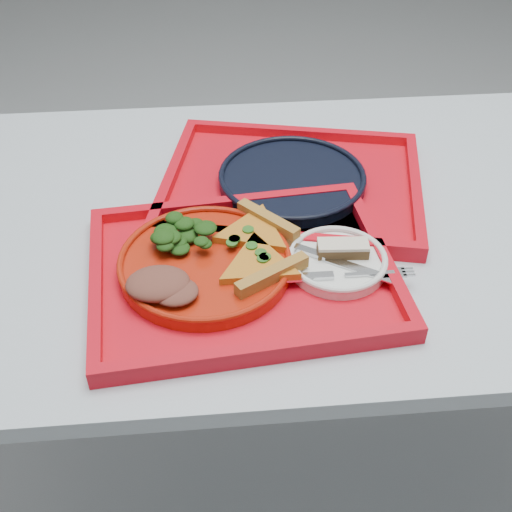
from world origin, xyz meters
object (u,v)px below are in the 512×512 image
navy_plate (292,180)px  tray_far (292,187)px  tray_main (242,275)px  dessert_bar (343,248)px  dinner_plate (205,265)px

navy_plate → tray_far: bearing=0.0°
tray_far → navy_plate: navy_plate is taller
tray_main → tray_far: 0.25m
tray_main → navy_plate: bearing=59.9°
tray_main → dessert_bar: dessert_bar is taller
tray_far → dessert_bar: bearing=-64.7°
tray_main → tray_far: size_ratio=1.00×
tray_far → dessert_bar: 0.22m
tray_main → dessert_bar: (0.15, 0.01, 0.03)m
dinner_plate → navy_plate: size_ratio=1.00×
tray_main → tray_far: bearing=59.9°
dessert_bar → tray_far: bearing=106.8°
tray_main → navy_plate: (0.11, 0.23, 0.01)m
tray_main → navy_plate: 0.25m
tray_main → tray_far: same height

